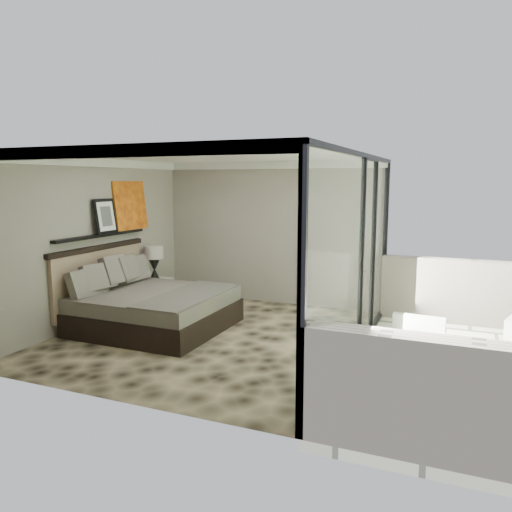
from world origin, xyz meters
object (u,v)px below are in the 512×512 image
at_px(nightstand, 155,291).
at_px(bed, 150,306).
at_px(lounger, 410,356).
at_px(table_lamp, 154,258).

bearing_deg(nightstand, bed, -70.17).
bearing_deg(lounger, bed, -178.92).
xyz_separation_m(nightstand, lounger, (5.01, -1.59, -0.10)).
bearing_deg(nightstand, lounger, -28.97).
bearing_deg(table_lamp, lounger, -17.21).
height_order(nightstand, lounger, lounger).
distance_m(table_lamp, lounger, 5.28).
xyz_separation_m(bed, nightstand, (-0.82, 1.36, -0.10)).
distance_m(bed, table_lamp, 1.64).
bearing_deg(bed, lounger, -3.13).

